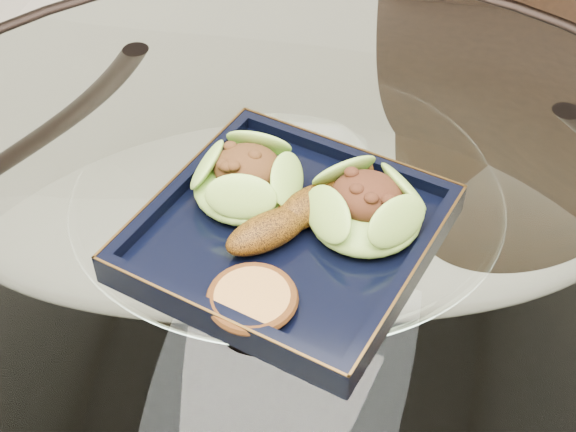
# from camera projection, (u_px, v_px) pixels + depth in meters

# --- Properties ---
(dining_table) EXTENTS (1.13, 1.13, 0.77)m
(dining_table) POSITION_uv_depth(u_px,v_px,m) (287.00, 324.00, 0.94)
(dining_table) COLOR white
(dining_table) RESTS_ON ground
(dining_chair) EXTENTS (0.41, 0.41, 0.88)m
(dining_chair) POSITION_uv_depth(u_px,v_px,m) (462.00, 143.00, 1.35)
(dining_chair) COLOR black
(dining_chair) RESTS_ON ground
(navy_plate) EXTENTS (0.33, 0.33, 0.02)m
(navy_plate) POSITION_uv_depth(u_px,v_px,m) (288.00, 237.00, 0.80)
(navy_plate) COLOR black
(navy_plate) RESTS_ON dining_table
(lettuce_wrap_left) EXTENTS (0.14, 0.14, 0.04)m
(lettuce_wrap_left) POSITION_uv_depth(u_px,v_px,m) (247.00, 182.00, 0.82)
(lettuce_wrap_left) COLOR #70A12E
(lettuce_wrap_left) RESTS_ON navy_plate
(lettuce_wrap_right) EXTENTS (0.15, 0.15, 0.04)m
(lettuce_wrap_right) POSITION_uv_depth(u_px,v_px,m) (365.00, 210.00, 0.79)
(lettuce_wrap_right) COLOR #5E922A
(lettuce_wrap_right) RESTS_ON navy_plate
(roasted_plantain) EXTENTS (0.14, 0.17, 0.03)m
(roasted_plantain) POSITION_uv_depth(u_px,v_px,m) (307.00, 207.00, 0.79)
(roasted_plantain) COLOR #693C0B
(roasted_plantain) RESTS_ON navy_plate
(crumb_patty) EXTENTS (0.09, 0.09, 0.01)m
(crumb_patty) POSITION_uv_depth(u_px,v_px,m) (252.00, 300.00, 0.72)
(crumb_patty) COLOR #CB8F43
(crumb_patty) RESTS_ON navy_plate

